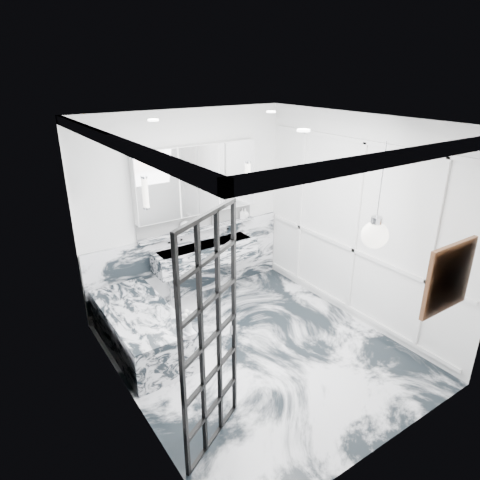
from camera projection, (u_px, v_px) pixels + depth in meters
floor at (259, 352)px, 5.35m from camera, size 3.60×3.60×0.00m
ceiling at (263, 121)px, 4.29m from camera, size 3.60×3.60×0.00m
wall_back at (187, 208)px, 6.20m from camera, size 3.60×0.00×3.60m
wall_front at (394, 323)px, 3.44m from camera, size 3.60×0.00×3.60m
wall_left at (124, 287)px, 3.99m from camera, size 0.00×3.60×3.60m
wall_right at (358, 222)px, 5.65m from camera, size 0.00×3.60×3.60m
marble_clad_back at (190, 264)px, 6.51m from camera, size 3.18×0.05×1.05m
marble_clad_left at (126, 292)px, 4.02m from camera, size 0.02×3.56×2.68m
panel_molding at (356, 230)px, 5.68m from camera, size 0.03×3.40×2.30m
soap_bottle_a at (215, 218)px, 6.43m from camera, size 0.10×0.10×0.21m
soap_bottle_b at (242, 213)px, 6.69m from camera, size 0.10×0.10×0.17m
soap_bottle_c at (245, 213)px, 6.72m from camera, size 0.16×0.16×0.16m
face_pot at (185, 227)px, 6.18m from camera, size 0.17×0.17×0.17m
amber_bottle at (218, 221)px, 6.48m from camera, size 0.04×0.04×0.10m
flower_vase at (188, 325)px, 4.81m from camera, size 0.08×0.08×0.12m
crittall_door at (211, 339)px, 3.68m from camera, size 0.79×0.47×2.26m
artwork at (449, 278)px, 3.81m from camera, size 0.56×0.05×0.56m
pendant_light at (375, 235)px, 3.78m from camera, size 0.24×0.24×0.24m
trough_sink at (206, 254)px, 6.35m from camera, size 1.60×0.45×0.30m
ledge at (199, 229)px, 6.34m from camera, size 1.90×0.14×0.04m
subway_tile at (197, 220)px, 6.34m from camera, size 1.90×0.03×0.23m
mirror_cabinet at (197, 180)px, 6.06m from camera, size 1.90×0.16×1.00m
sconce_left at (146, 193)px, 5.58m from camera, size 0.07×0.07×0.40m
sconce_right at (248, 176)px, 6.43m from camera, size 0.07×0.07×0.40m
bathtub at (141, 329)px, 5.32m from camera, size 0.75×1.65×0.55m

